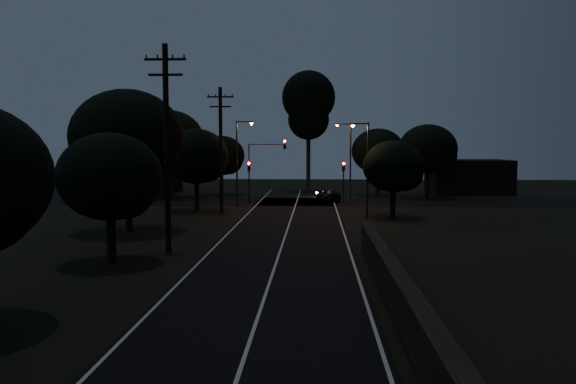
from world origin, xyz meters
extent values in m
plane|color=black|center=(0.00, 0.00, 0.00)|extent=(160.00, 160.00, 0.00)
cube|color=black|center=(0.00, 22.00, 0.01)|extent=(8.00, 70.00, 0.02)
cube|color=black|center=(0.00, 42.00, 0.01)|extent=(60.00, 8.00, 0.02)
cube|color=beige|center=(0.00, 22.00, 0.03)|extent=(0.12, 70.00, 0.01)
cube|color=beige|center=(-3.75, 22.00, 0.03)|extent=(0.12, 70.00, 0.01)
cube|color=beige|center=(3.75, 22.00, 0.03)|extent=(0.12, 70.00, 0.01)
cube|color=black|center=(4.60, 3.00, 0.75)|extent=(0.40, 26.00, 1.50)
cube|color=black|center=(4.60, 3.00, 1.55)|extent=(0.55, 26.00, 0.10)
cube|color=black|center=(8.00, 3.00, 0.60)|extent=(6.50, 26.00, 1.20)
cylinder|color=black|center=(-6.00, 15.00, 5.50)|extent=(0.30, 0.30, 11.00)
cube|color=black|center=(-6.00, 15.00, 10.20)|extent=(2.20, 0.12, 0.12)
cube|color=black|center=(-6.00, 15.00, 9.40)|extent=(1.80, 0.12, 0.12)
cylinder|color=black|center=(-6.00, 32.00, 5.25)|extent=(0.30, 0.30, 10.50)
cube|color=black|center=(-6.00, 32.00, 9.70)|extent=(2.20, 0.12, 0.12)
cube|color=black|center=(-6.00, 32.00, 8.90)|extent=(1.80, 0.12, 0.12)
cylinder|color=black|center=(-8.00, 12.00, 1.17)|extent=(0.44, 0.44, 2.35)
ellipsoid|color=black|center=(-8.00, 12.00, 4.22)|extent=(4.98, 4.98, 4.24)
sphere|color=black|center=(-7.13, 11.50, 3.72)|extent=(2.99, 2.99, 2.99)
cylinder|color=black|center=(-10.50, 22.00, 1.72)|extent=(0.44, 0.44, 3.44)
ellipsoid|color=black|center=(-10.50, 22.00, 6.23)|extent=(7.43, 7.43, 6.32)
sphere|color=black|center=(-9.20, 21.26, 5.48)|extent=(4.46, 4.46, 4.46)
cylinder|color=black|center=(-8.50, 34.00, 1.32)|extent=(0.44, 0.44, 2.65)
ellipsoid|color=black|center=(-8.50, 34.00, 4.76)|extent=(5.64, 5.64, 4.80)
sphere|color=black|center=(-7.51, 33.44, 4.20)|extent=(3.39, 3.39, 3.39)
cylinder|color=black|center=(-9.00, 50.00, 1.26)|extent=(0.44, 0.44, 2.52)
ellipsoid|color=black|center=(-9.00, 50.00, 4.54)|extent=(5.39, 5.39, 4.58)
sphere|color=black|center=(-8.06, 49.46, 4.00)|extent=(3.24, 3.24, 3.24)
cylinder|color=black|center=(-14.00, 46.00, 1.77)|extent=(0.44, 0.44, 3.55)
ellipsoid|color=black|center=(-14.00, 46.00, 6.35)|extent=(7.47, 7.47, 6.35)
sphere|color=black|center=(-12.69, 45.25, 5.60)|extent=(4.48, 4.48, 4.48)
cylinder|color=black|center=(9.00, 50.00, 1.40)|extent=(0.44, 0.44, 2.80)
ellipsoid|color=black|center=(9.00, 50.00, 5.06)|extent=(6.03, 6.03, 5.12)
sphere|color=black|center=(10.06, 49.40, 4.46)|extent=(3.62, 3.62, 3.62)
cylinder|color=black|center=(14.00, 47.00, 1.47)|extent=(0.44, 0.44, 2.95)
ellipsoid|color=black|center=(14.00, 47.00, 5.31)|extent=(6.29, 6.29, 5.35)
sphere|color=black|center=(15.10, 46.37, 4.68)|extent=(3.78, 3.78, 3.78)
cylinder|color=black|center=(8.00, 30.00, 1.13)|extent=(0.44, 0.44, 2.26)
ellipsoid|color=black|center=(8.00, 30.00, 4.06)|extent=(4.79, 4.79, 4.08)
sphere|color=black|center=(8.84, 29.52, 3.58)|extent=(2.88, 2.88, 2.88)
cylinder|color=black|center=(1.00, 55.00, 4.08)|extent=(0.50, 0.50, 8.16)
sphere|color=black|center=(1.00, 55.00, 11.58)|extent=(6.53, 6.53, 6.53)
sphere|color=black|center=(1.00, 55.00, 8.90)|extent=(5.05, 5.05, 5.05)
cube|color=black|center=(-20.00, 52.00, 2.20)|extent=(10.00, 8.00, 4.40)
cube|color=black|center=(20.00, 53.00, 2.00)|extent=(9.00, 7.00, 4.00)
cylinder|color=black|center=(-4.60, 40.00, 1.60)|extent=(0.12, 0.12, 3.20)
cube|color=black|center=(-4.60, 40.00, 3.65)|extent=(0.28, 0.22, 0.90)
sphere|color=#FF0705|center=(-4.60, 39.87, 3.95)|extent=(0.22, 0.22, 0.22)
cylinder|color=black|center=(4.60, 40.00, 1.60)|extent=(0.12, 0.12, 3.20)
cube|color=black|center=(4.60, 40.00, 3.65)|extent=(0.28, 0.22, 0.90)
sphere|color=#FF0705|center=(4.60, 39.87, 3.95)|extent=(0.22, 0.22, 0.22)
cylinder|color=black|center=(-4.60, 40.00, 2.50)|extent=(0.12, 0.12, 5.00)
cube|color=black|center=(-1.10, 40.00, 5.80)|extent=(0.28, 0.22, 0.90)
sphere|color=#FF0705|center=(-1.10, 39.87, 6.10)|extent=(0.22, 0.22, 0.22)
cube|color=black|center=(-2.85, 40.00, 5.80)|extent=(3.50, 0.08, 0.08)
cylinder|color=black|center=(-5.50, 38.00, 4.00)|extent=(0.16, 0.16, 8.00)
cube|color=black|center=(-4.80, 38.00, 7.90)|extent=(1.40, 0.10, 0.10)
cube|color=black|center=(-4.10, 38.00, 7.85)|extent=(0.35, 0.22, 0.12)
sphere|color=orange|center=(-4.10, 38.00, 7.75)|extent=(0.26, 0.26, 0.26)
cylinder|color=black|center=(5.50, 44.00, 4.00)|extent=(0.16, 0.16, 8.00)
cube|color=black|center=(4.80, 44.00, 7.90)|extent=(1.40, 0.10, 0.10)
cube|color=black|center=(4.10, 44.00, 7.85)|extent=(0.35, 0.22, 0.12)
sphere|color=orange|center=(4.10, 44.00, 7.75)|extent=(0.26, 0.26, 0.26)
cylinder|color=black|center=(6.00, 30.00, 3.75)|extent=(0.16, 0.16, 7.50)
cube|color=black|center=(5.40, 30.00, 7.40)|extent=(1.20, 0.10, 0.10)
cube|color=black|center=(4.80, 30.00, 7.35)|extent=(0.35, 0.22, 0.12)
sphere|color=orange|center=(4.80, 30.00, 7.25)|extent=(0.26, 0.26, 0.26)
imported|color=black|center=(3.20, 42.85, 0.68)|extent=(2.75, 4.29, 1.36)
camera|label=1|loc=(1.89, -14.45, 5.71)|focal=35.00mm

